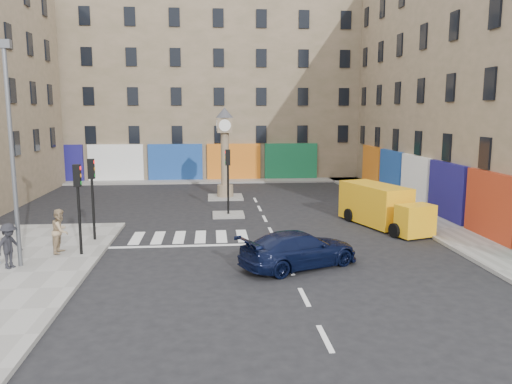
{
  "coord_description": "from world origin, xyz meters",
  "views": [
    {
      "loc": [
        -2.92,
        -20.16,
        5.93
      ],
      "look_at": [
        -0.75,
        4.08,
        2.0
      ],
      "focal_mm": 35.0,
      "sensor_mm": 36.0,
      "label": 1
    }
  ],
  "objects": [
    {
      "name": "pedestrian_tan",
      "position": [
        -9.18,
        0.51,
        1.07
      ],
      "size": [
        0.75,
        0.94,
        1.84
      ],
      "primitive_type": "imported",
      "rotation": [
        0.0,
        0.0,
        1.51
      ],
      "color": "#9F8462",
      "rests_on": "sidewalk_left"
    },
    {
      "name": "lamp_post",
      "position": [
        -10.2,
        -1.2,
        4.79
      ],
      "size": [
        0.5,
        0.25,
        8.3
      ],
      "color": "#595B60",
      "rests_on": "sidewalk_left"
    },
    {
      "name": "navy_sedan",
      "position": [
        0.39,
        -1.8,
        0.7
      ],
      "size": [
        5.19,
        3.81,
        1.4
      ],
      "primitive_type": "imported",
      "rotation": [
        0.0,
        0.0,
        2.01
      ],
      "color": "black",
      "rests_on": "ground"
    },
    {
      "name": "island_far",
      "position": [
        -2.0,
        14.0,
        0.06
      ],
      "size": [
        2.4,
        2.4,
        0.12
      ],
      "primitive_type": "cube",
      "color": "gray",
      "rests_on": "ground"
    },
    {
      "name": "traffic_light_left_near",
      "position": [
        -8.3,
        0.2,
        2.62
      ],
      "size": [
        0.28,
        0.22,
        3.7
      ],
      "color": "black",
      "rests_on": "sidewalk_left"
    },
    {
      "name": "traffic_light_island",
      "position": [
        -2.0,
        8.0,
        2.59
      ],
      "size": [
        0.28,
        0.22,
        3.7
      ],
      "color": "black",
      "rests_on": "island_near"
    },
    {
      "name": "ground",
      "position": [
        0.0,
        0.0,
        0.0
      ],
      "size": [
        120.0,
        120.0,
        0.0
      ],
      "primitive_type": "plane",
      "color": "black",
      "rests_on": "ground"
    },
    {
      "name": "building_far",
      "position": [
        -4.0,
        28.0,
        8.5
      ],
      "size": [
        32.0,
        10.0,
        17.0
      ],
      "primitive_type": "cube",
      "color": "#88735B",
      "rests_on": "ground"
    },
    {
      "name": "pedestrian_dark",
      "position": [
        -10.46,
        -1.46,
        1.0
      ],
      "size": [
        1.06,
        1.27,
        1.7
      ],
      "primitive_type": "imported",
      "rotation": [
        0.0,
        0.0,
        1.11
      ],
      "color": "black",
      "rests_on": "sidewalk_left"
    },
    {
      "name": "sidewalk_far",
      "position": [
        -4.0,
        22.2,
        0.07
      ],
      "size": [
        32.0,
        2.4,
        0.15
      ],
      "primitive_type": "cube",
      "color": "gray",
      "rests_on": "ground"
    },
    {
      "name": "island_near",
      "position": [
        -2.0,
        8.0,
        0.06
      ],
      "size": [
        1.8,
        1.8,
        0.12
      ],
      "primitive_type": "cube",
      "color": "gray",
      "rests_on": "ground"
    },
    {
      "name": "sidewalk_right",
      "position": [
        8.7,
        10.0,
        0.07
      ],
      "size": [
        2.6,
        30.0,
        0.15
      ],
      "primitive_type": "cube",
      "color": "gray",
      "rests_on": "ground"
    },
    {
      "name": "building_right",
      "position": [
        15.0,
        10.0,
        8.0
      ],
      "size": [
        10.0,
        30.0,
        16.0
      ],
      "primitive_type": "cube",
      "color": "#91795F",
      "rests_on": "ground"
    },
    {
      "name": "clock_pillar",
      "position": [
        -2.0,
        14.0,
        3.55
      ],
      "size": [
        1.2,
        1.2,
        6.1
      ],
      "color": "#91795F",
      "rests_on": "island_far"
    },
    {
      "name": "traffic_light_left_far",
      "position": [
        -8.3,
        2.6,
        2.62
      ],
      "size": [
        0.28,
        0.22,
        3.7
      ],
      "color": "black",
      "rests_on": "sidewalk_left"
    },
    {
      "name": "yellow_van",
      "position": [
        5.86,
        4.62,
        1.06
      ],
      "size": [
        3.42,
        6.09,
        2.13
      ],
      "rotation": [
        0.0,
        0.0,
        0.31
      ],
      "color": "#F5AB14",
      "rests_on": "ground"
    }
  ]
}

